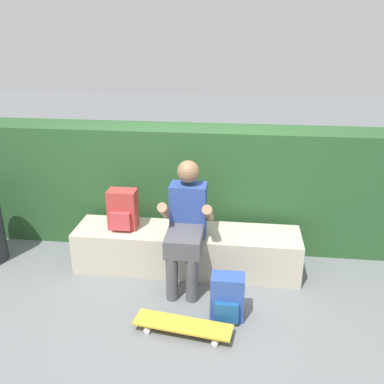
{
  "coord_description": "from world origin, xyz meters",
  "views": [
    {
      "loc": [
        0.51,
        -3.36,
        2.33
      ],
      "look_at": [
        0.05,
        0.4,
        0.84
      ],
      "focal_mm": 39.82,
      "sensor_mm": 36.0,
      "label": 1
    }
  ],
  "objects_px": {
    "skateboard_near_person": "(183,325)",
    "backpack_on_ground": "(227,298)",
    "bench_main": "(187,249)",
    "person_skater": "(186,222)",
    "backpack_on_bench": "(123,210)"
  },
  "relations": [
    {
      "from": "skateboard_near_person",
      "to": "backpack_on_ground",
      "type": "xyz_separation_m",
      "value": [
        0.34,
        0.25,
        0.12
      ]
    },
    {
      "from": "bench_main",
      "to": "person_skater",
      "type": "xyz_separation_m",
      "value": [
        0.03,
        -0.22,
        0.42
      ]
    },
    {
      "from": "bench_main",
      "to": "person_skater",
      "type": "relative_size",
      "value": 1.91
    },
    {
      "from": "skateboard_near_person",
      "to": "person_skater",
      "type": "bearing_deg",
      "value": 95.28
    },
    {
      "from": "backpack_on_bench",
      "to": "skateboard_near_person",
      "type": "bearing_deg",
      "value": -53.08
    },
    {
      "from": "skateboard_near_person",
      "to": "backpack_on_bench",
      "type": "height_order",
      "value": "backpack_on_bench"
    },
    {
      "from": "bench_main",
      "to": "person_skater",
      "type": "distance_m",
      "value": 0.47
    },
    {
      "from": "backpack_on_bench",
      "to": "backpack_on_ground",
      "type": "xyz_separation_m",
      "value": [
        1.08,
        -0.73,
        -0.43
      ]
    },
    {
      "from": "person_skater",
      "to": "backpack_on_bench",
      "type": "distance_m",
      "value": 0.7
    },
    {
      "from": "skateboard_near_person",
      "to": "backpack_on_bench",
      "type": "xyz_separation_m",
      "value": [
        -0.74,
        0.98,
        0.54
      ]
    },
    {
      "from": "bench_main",
      "to": "backpack_on_ground",
      "type": "relative_size",
      "value": 5.6
    },
    {
      "from": "bench_main",
      "to": "person_skater",
      "type": "height_order",
      "value": "person_skater"
    },
    {
      "from": "skateboard_near_person",
      "to": "backpack_on_ground",
      "type": "distance_m",
      "value": 0.44
    },
    {
      "from": "bench_main",
      "to": "skateboard_near_person",
      "type": "height_order",
      "value": "bench_main"
    },
    {
      "from": "bench_main",
      "to": "skateboard_near_person",
      "type": "relative_size",
      "value": 2.73
    }
  ]
}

